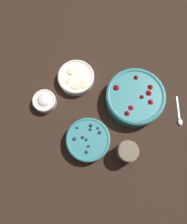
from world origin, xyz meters
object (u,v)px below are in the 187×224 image
object	(u,v)px
bowl_strawberries	(135,97)
bowl_cream	(45,101)
bowl_bananas	(76,78)
bowl_blueberries	(88,140)
jar_chocolate	(127,152)

from	to	relation	value
bowl_strawberries	bowl_cream	world-z (taller)	bowl_strawberries
bowl_strawberries	bowl_bananas	size ratio (longest dim) A/B	1.56
bowl_strawberries	bowl_blueberries	world-z (taller)	bowl_strawberries
bowl_blueberries	bowl_cream	xyz separation A→B (m)	(-0.09, 0.25, -0.01)
bowl_strawberries	bowl_cream	distance (m)	0.41
bowl_cream	jar_chocolate	bearing A→B (deg)	-61.64
bowl_bananas	bowl_blueberries	bearing A→B (deg)	-107.95
bowl_strawberries	bowl_cream	size ratio (longest dim) A/B	2.51
bowl_cream	bowl_blueberries	bearing A→B (deg)	-70.86
jar_chocolate	bowl_blueberries	bearing A→B (deg)	132.88
bowl_blueberries	bowl_bananas	size ratio (longest dim) A/B	1.12
bowl_blueberries	bowl_bananas	bearing A→B (deg)	72.05
bowl_strawberries	bowl_bananas	world-z (taller)	bowl_strawberries
bowl_blueberries	bowl_bananas	distance (m)	0.30
bowl_blueberries	bowl_cream	size ratio (longest dim) A/B	1.80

